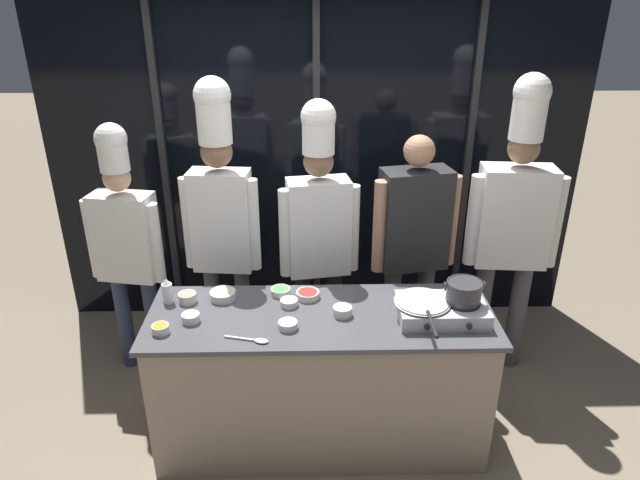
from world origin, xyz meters
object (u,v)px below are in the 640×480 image
squeeze_bottle_clear (167,291)px  prep_bowl_rice (289,302)px  prep_bowl_garlic (191,317)px  person_guest (413,236)px  prep_bowl_carrots (160,328)px  prep_bowl_noodles (223,294)px  chef_line (319,223)px  prep_bowl_shrimp (342,310)px  chef_head (126,236)px  serving_spoon_slotted (255,340)px  prep_bowl_scallions (281,291)px  prep_bowl_bell_pepper (308,294)px  prep_bowl_ginger (288,324)px  chef_sous (221,209)px  stock_pot (464,291)px  chef_pastry (514,214)px  prep_bowl_mushrooms (187,297)px  frying_pan (423,299)px  portable_stove (442,310)px

squeeze_bottle_clear → prep_bowl_rice: size_ratio=1.49×
prep_bowl_garlic → person_guest: bearing=29.3°
squeeze_bottle_clear → person_guest: 1.62m
prep_bowl_carrots → prep_bowl_noodles: (0.29, 0.35, 0.00)m
chef_line → prep_bowl_rice: bearing=63.5°
prep_bowl_shrimp → chef_head: 1.61m
serving_spoon_slotted → prep_bowl_noodles: bearing=117.1°
prep_bowl_carrots → person_guest: (1.50, 0.87, 0.14)m
prep_bowl_scallions → serving_spoon_slotted: 0.50m
squeeze_bottle_clear → prep_bowl_carrots: bearing=-85.0°
prep_bowl_bell_pepper → chef_head: size_ratio=0.08×
prep_bowl_rice → prep_bowl_carrots: size_ratio=1.10×
prep_bowl_ginger → prep_bowl_noodles: size_ratio=0.69×
prep_bowl_noodles → chef_sous: chef_sous is taller
stock_pot → prep_bowl_bell_pepper: stock_pot is taller
prep_bowl_shrimp → chef_head: (-1.41, 0.76, 0.13)m
prep_bowl_rice → prep_bowl_garlic: 0.56m
prep_bowl_ginger → prep_bowl_carrots: size_ratio=1.13×
squeeze_bottle_clear → stock_pot: bearing=-6.7°
stock_pot → chef_pastry: bearing=56.3°
prep_bowl_garlic → person_guest: (1.35, 0.76, 0.13)m
chef_head → chef_sous: 0.69m
chef_pastry → prep_bowl_mushrooms: bearing=20.4°
chef_sous → chef_pastry: bearing=-173.9°
prep_bowl_bell_pepper → prep_bowl_noodles: prep_bowl_noodles is taller
prep_bowl_ginger → prep_bowl_bell_pepper: (0.11, 0.33, -0.00)m
prep_bowl_carrots → chef_sous: (0.23, 0.87, 0.34)m
frying_pan → prep_bowl_shrimp: 0.45m
prep_bowl_carrots → chef_pastry: size_ratio=0.05×
stock_pot → prep_bowl_scallions: 1.07m
portable_stove → squeeze_bottle_clear: 1.58m
prep_bowl_ginger → prep_bowl_noodles: (-0.39, 0.32, 0.00)m
chef_pastry → prep_bowl_bell_pepper: bearing=26.4°
portable_stove → prep_bowl_ginger: (-0.86, -0.09, -0.02)m
prep_bowl_scallions → person_guest: (0.87, 0.47, 0.14)m
portable_stove → prep_bowl_bell_pepper: size_ratio=3.48×
prep_bowl_bell_pepper → portable_stove: bearing=-17.4°
portable_stove → chef_line: size_ratio=0.25×
prep_bowl_shrimp → prep_bowl_scallions: size_ratio=0.92×
prep_bowl_mushrooms → chef_head: size_ratio=0.06×
serving_spoon_slotted → chef_pastry: chef_pastry is taller
chef_head → portable_stove: bearing=168.5°
prep_bowl_scallions → serving_spoon_slotted: size_ratio=0.49×
prep_bowl_mushrooms → prep_bowl_scallions: size_ratio=0.90×
prep_bowl_rice → squeeze_bottle_clear: bearing=175.7°
chef_pastry → squeeze_bottle_clear: bearing=19.7°
stock_pot → prep_bowl_bell_pepper: bearing=164.8°
stock_pot → prep_bowl_scallions: size_ratio=1.86×
prep_bowl_bell_pepper → prep_bowl_garlic: 0.69m
prep_bowl_bell_pepper → prep_bowl_shrimp: (0.20, -0.20, 0.01)m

